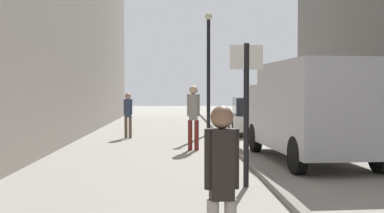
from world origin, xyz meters
TOP-DOWN VIEW (x-y plane):
  - ground_plane at (0.00, 12.00)m, footprint 80.00×80.00m
  - kerb_strip at (1.58, 12.00)m, footprint 0.16×40.00m
  - pedestrian_main_foreground at (0.25, 3.03)m, footprint 0.32×0.21m
  - pedestrian_mid_block at (0.35, 12.82)m, footprint 0.37×0.24m
  - pedestrian_far_crossing at (-1.89, 16.49)m, footprint 0.32×0.22m
  - delivery_van at (3.14, 10.59)m, footprint 2.38×5.49m
  - parked_car at (2.96, 18.25)m, footprint 2.04×4.30m
  - street_sign_post at (1.11, 7.40)m, footprint 0.60×0.10m
  - lamp_post at (1.13, 17.78)m, footprint 0.28×0.28m

SIDE VIEW (x-z plane):
  - ground_plane at x=0.00m, z-range 0.00..0.00m
  - kerb_strip at x=1.58m, z-range 0.00..0.12m
  - parked_car at x=2.96m, z-range -0.01..1.44m
  - pedestrian_main_foreground at x=0.25m, z-range 0.13..1.75m
  - pedestrian_far_crossing at x=-1.89m, z-range 0.13..1.76m
  - pedestrian_mid_block at x=0.35m, z-range 0.15..2.02m
  - delivery_van at x=3.14m, z-range 0.09..2.51m
  - street_sign_post at x=1.11m, z-range 0.25..2.85m
  - lamp_post at x=1.13m, z-range 0.34..5.10m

